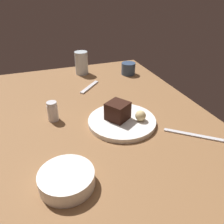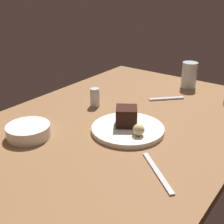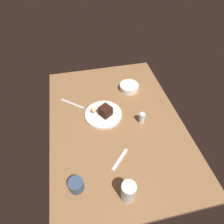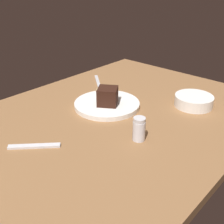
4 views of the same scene
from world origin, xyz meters
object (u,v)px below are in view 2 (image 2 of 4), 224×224
(chocolate_cake_slice, at_px, (126,116))
(butter_knife, at_px, (157,172))
(salt_shaker, at_px, (95,97))
(water_glass, at_px, (189,75))
(bread_roll, at_px, (139,130))
(dessert_spoon, at_px, (167,99))
(side_bowl, at_px, (28,131))
(dessert_plate, at_px, (128,129))

(chocolate_cake_slice, distance_m, butter_knife, 0.27)
(chocolate_cake_slice, xyz_separation_m, salt_shaker, (-0.10, -0.22, -0.01))
(butter_knife, bearing_deg, water_glass, -33.36)
(salt_shaker, xyz_separation_m, water_glass, (-0.43, 0.21, 0.02))
(chocolate_cake_slice, bearing_deg, bread_roll, 61.87)
(water_glass, bearing_deg, dessert_spoon, -3.23)
(water_glass, bearing_deg, side_bowl, -16.23)
(water_glass, distance_m, butter_knife, 0.73)
(dessert_plate, distance_m, bread_roll, 0.07)
(dessert_plate, relative_size, chocolate_cake_slice, 3.45)
(chocolate_cake_slice, distance_m, side_bowl, 0.32)
(dessert_plate, height_order, water_glass, water_glass)
(bread_roll, bearing_deg, dessert_plate, -115.58)
(chocolate_cake_slice, relative_size, water_glass, 0.59)
(dessert_plate, distance_m, side_bowl, 0.33)
(side_bowl, bearing_deg, butter_knife, 99.03)
(bread_roll, height_order, salt_shaker, salt_shaker)
(water_glass, xyz_separation_m, dessert_spoon, (0.20, -0.01, -0.06))
(salt_shaker, relative_size, water_glass, 0.62)
(water_glass, height_order, butter_knife, water_glass)
(chocolate_cake_slice, bearing_deg, butter_knife, 52.07)
(water_glass, relative_size, dessert_spoon, 0.80)
(chocolate_cake_slice, xyz_separation_m, side_bowl, (0.23, -0.23, -0.03))
(dessert_plate, distance_m, dessert_spoon, 0.34)
(chocolate_cake_slice, bearing_deg, side_bowl, -44.40)
(dessert_plate, height_order, dessert_spoon, dessert_plate)
(dessert_plate, height_order, salt_shaker, salt_shaker)
(side_bowl, bearing_deg, water_glass, 163.77)
(water_glass, distance_m, side_bowl, 0.79)
(side_bowl, relative_size, butter_knife, 0.75)
(bread_roll, xyz_separation_m, dessert_spoon, (-0.37, -0.09, -0.03))
(dessert_plate, bearing_deg, side_bowl, -47.28)
(salt_shaker, distance_m, butter_knife, 0.50)
(dessert_plate, bearing_deg, water_glass, -178.14)
(dessert_spoon, bearing_deg, chocolate_cake_slice, 46.70)
(bread_roll, xyz_separation_m, butter_knife, (0.12, 0.14, -0.03))
(chocolate_cake_slice, xyz_separation_m, butter_knife, (0.16, 0.21, -0.05))
(dessert_spoon, bearing_deg, side_bowl, 23.50)
(salt_shaker, relative_size, dessert_spoon, 0.49)
(dessert_spoon, bearing_deg, dessert_plate, 48.77)
(bread_roll, bearing_deg, water_glass, -172.32)
(side_bowl, bearing_deg, dessert_spoon, 159.52)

